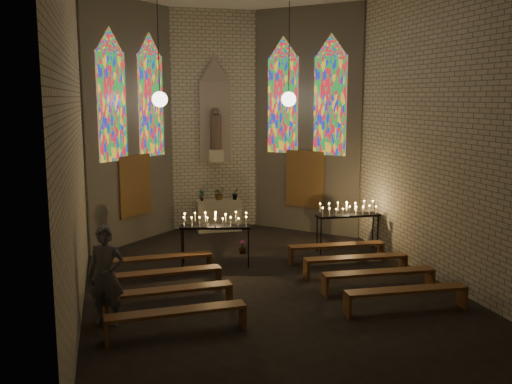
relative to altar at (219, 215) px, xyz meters
The scene contains 18 objects.
floor 5.47m from the altar, 90.00° to the right, with size 12.00×12.00×0.00m, color black.
room 3.83m from the altar, 90.00° to the right, with size 8.22×12.43×7.00m.
altar is the anchor object (origin of this frame).
flower_vase_left 0.88m from the altar, behind, with size 0.19×0.13×0.36m, color #4C723F.
flower_vase_center 0.71m from the altar, 43.95° to the left, with size 0.38×0.33×0.43m, color #4C723F.
flower_vase_right 0.89m from the altar, ahead, with size 0.21×0.17×0.38m, color #4C723F.
aisle_flower_pot 2.89m from the altar, 87.75° to the right, with size 0.21×0.21×0.37m, color #4C723F.
votive_stand_left 3.98m from the altar, 101.98° to the right, with size 1.83×0.84×1.31m.
votive_stand_right 4.57m from the altar, 48.46° to the right, with size 1.79×0.48×1.31m.
pew_left_0 4.89m from the altar, 118.00° to the right, with size 2.55×0.49×0.49m.
pew_right_0 4.89m from the altar, 62.00° to the right, with size 2.55×0.49×0.49m.
pew_left_1 5.97m from the altar, 112.59° to the right, with size 2.55×0.49×0.49m.
pew_right_1 5.97m from the altar, 67.41° to the right, with size 2.55×0.49×0.49m.
pew_left_2 7.09m from the altar, 108.86° to the right, with size 2.55×0.49×0.49m.
pew_right_2 7.09m from the altar, 71.14° to the right, with size 2.55×0.49×0.49m.
pew_left_3 8.24m from the altar, 106.16° to the right, with size 2.55×0.49×0.49m.
pew_right_3 8.24m from the altar, 73.84° to the right, with size 2.55×0.49×0.49m.
visitor 7.89m from the altar, 116.39° to the right, with size 0.70×0.46×1.91m, color #53545E.
Camera 1 is at (-3.37, -12.25, 4.26)m, focal length 40.00 mm.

